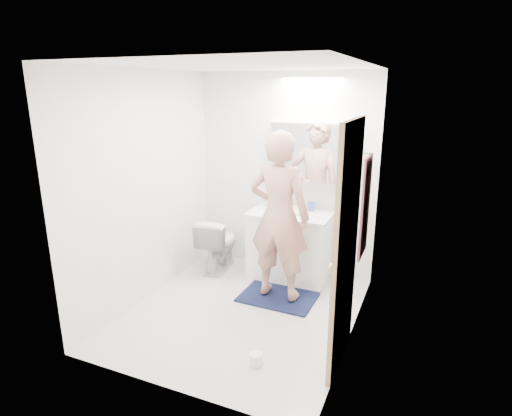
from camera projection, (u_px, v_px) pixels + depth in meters
The scene contains 23 objects.
floor at pixel (242, 312), 4.31m from camera, with size 2.50×2.50×0.00m, color silver.
ceiling at pixel (239, 65), 3.64m from camera, with size 2.50×2.50×0.00m, color white.
wall_back at pixel (285, 175), 5.07m from camera, with size 2.50×2.50×0.00m, color white.
wall_front at pixel (163, 242), 2.87m from camera, with size 2.50×2.50×0.00m, color white.
wall_left at pixel (146, 188), 4.39m from camera, with size 2.50×2.50×0.00m, color white.
wall_right at pixel (358, 212), 3.55m from camera, with size 2.50×2.50×0.00m, color white.
vanity_cabinet at pixel (290, 247), 4.98m from camera, with size 0.90×0.55×0.78m, color white.
countertop at pixel (290, 214), 4.87m from camera, with size 0.95×0.58×0.04m, color silver.
sink_basin at pixel (291, 211), 4.88m from camera, with size 0.36×0.36×0.03m, color silver.
faucet at pixel (296, 201), 5.03m from camera, with size 0.02×0.02×0.16m, color silver.
medicine_cabinet at pixel (308, 152), 4.81m from camera, with size 0.88×0.14×0.70m, color white.
mirror_panel at pixel (306, 153), 4.74m from camera, with size 0.84×0.01×0.66m, color silver.
toilet at pixel (218, 243), 5.23m from camera, with size 0.38×0.67×0.68m, color silver.
bath_rug at pixel (278, 297), 4.58m from camera, with size 0.80×0.55×0.02m, color #121338.
person at pixel (279, 216), 4.33m from camera, with size 0.65×0.42×1.78m, color tan.
door at pixel (346, 248), 3.31m from camera, with size 0.04×0.80×2.00m, color #A67E53.
door_knob at pixel (331, 267), 3.07m from camera, with size 0.06×0.06×0.06m, color gold.
towel at pixel (365, 207), 4.08m from camera, with size 0.02×0.42×1.00m, color #12233B.
towel_hook at pixel (368, 153), 3.94m from camera, with size 0.02×0.02×0.07m, color silver.
soap_bottle_a at pixel (269, 197), 5.09m from camera, with size 0.09×0.09×0.24m, color #CFCB86.
soap_bottle_b at pixel (277, 200), 5.09m from camera, with size 0.07×0.08×0.17m, color #5893BE.
toothbrush_cup at pixel (311, 207), 4.91m from camera, with size 0.11×0.11×0.10m, color #4366C9.
toilet_paper_roll at pixel (256, 359), 3.48m from camera, with size 0.11×0.11×0.10m, color white.
Camera 1 is at (1.65, -3.47, 2.22)m, focal length 29.48 mm.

